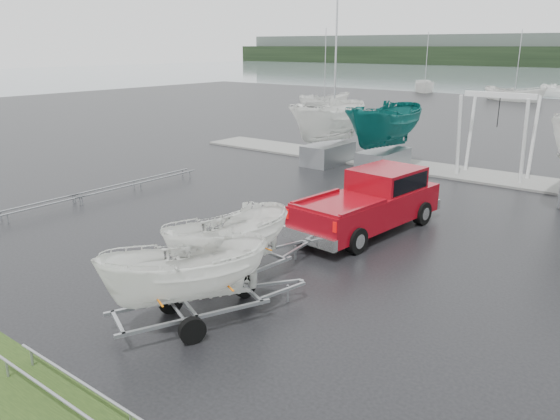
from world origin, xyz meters
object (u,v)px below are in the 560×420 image
object	(u,v)px
pickup_truck	(374,199)
trailer_hitched	(228,196)
boat_hoist	(497,124)
trailer_parked	(184,224)

from	to	relation	value
pickup_truck	trailer_hitched	xyz separation A→B (m)	(-0.68, -6.60, 1.43)
boat_hoist	trailer_hitched	bearing A→B (deg)	-95.14
boat_hoist	trailer_parked	bearing A→B (deg)	-92.39
trailer_hitched	trailer_parked	world-z (taller)	trailer_hitched
pickup_truck	trailer_hitched	size ratio (longest dim) A/B	1.39
pickup_truck	boat_hoist	bearing A→B (deg)	91.18
boat_hoist	pickup_truck	bearing A→B (deg)	-94.68
trailer_hitched	trailer_parked	bearing A→B (deg)	-65.70
pickup_truck	boat_hoist	world-z (taller)	boat_hoist
trailer_parked	boat_hoist	bearing A→B (deg)	111.61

